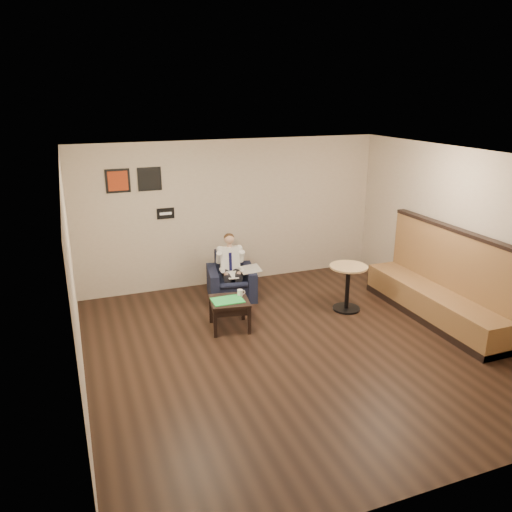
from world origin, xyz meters
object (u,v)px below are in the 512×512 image
object	(u,v)px
coffee_mug	(240,293)
banquette	(438,276)
side_table	(230,314)
green_folder	(227,300)
smartphone	(231,295)
cafe_table	(347,288)
armchair	(231,276)
seated_man	(232,270)

from	to	relation	value
coffee_mug	banquette	size ratio (longest dim) A/B	0.04
side_table	green_folder	distance (m)	0.26
smartphone	cafe_table	xyz separation A→B (m)	(2.05, -0.20, -0.09)
green_folder	smartphone	bearing A→B (deg)	57.24
green_folder	coffee_mug	xyz separation A→B (m)	(0.25, 0.12, 0.05)
armchair	coffee_mug	size ratio (longest dim) A/B	8.09
armchair	banquette	distance (m)	3.58
seated_man	banquette	world-z (taller)	banquette
side_table	seated_man	bearing A→B (deg)	69.75
seated_man	cafe_table	distance (m)	2.08
seated_man	smartphone	xyz separation A→B (m)	(-0.33, -0.96, -0.06)
smartphone	cafe_table	size ratio (longest dim) A/B	0.19
seated_man	banquette	size ratio (longest dim) A/B	0.38
seated_man	side_table	distance (m)	1.24
smartphone	cafe_table	world-z (taller)	cafe_table
green_folder	cafe_table	world-z (taller)	cafe_table
armchair	side_table	size ratio (longest dim) A/B	1.40
banquette	cafe_table	distance (m)	1.49
banquette	cafe_table	world-z (taller)	banquette
seated_man	cafe_table	size ratio (longest dim) A/B	1.38
smartphone	armchair	bearing A→B (deg)	90.46
side_table	coffee_mug	xyz separation A→B (m)	(0.21, 0.10, 0.30)
armchair	coffee_mug	distance (m)	1.16
green_folder	cafe_table	bearing A→B (deg)	-0.39
smartphone	side_table	bearing A→B (deg)	-97.35
side_table	coffee_mug	bearing A→B (deg)	24.90
seated_man	side_table	bearing A→B (deg)	-100.09
side_table	cafe_table	size ratio (longest dim) A/B	0.74
armchair	banquette	world-z (taller)	banquette
seated_man	green_folder	xyz separation A→B (m)	(-0.45, -1.14, -0.06)
smartphone	seated_man	bearing A→B (deg)	89.61
green_folder	seated_man	bearing A→B (deg)	68.46
smartphone	coffee_mug	bearing A→B (deg)	-7.10
armchair	coffee_mug	xyz separation A→B (m)	(-0.22, -1.13, 0.14)
coffee_mug	banquette	distance (m)	3.26
seated_man	side_table	xyz separation A→B (m)	(-0.42, -1.13, -0.31)
green_folder	smartphone	size ratio (longest dim) A/B	3.21
green_folder	banquette	world-z (taller)	banquette
seated_man	banquette	xyz separation A→B (m)	(2.91, -1.98, 0.20)
side_table	banquette	world-z (taller)	banquette
seated_man	coffee_mug	xyz separation A→B (m)	(-0.20, -1.03, -0.01)
seated_man	side_table	world-z (taller)	seated_man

